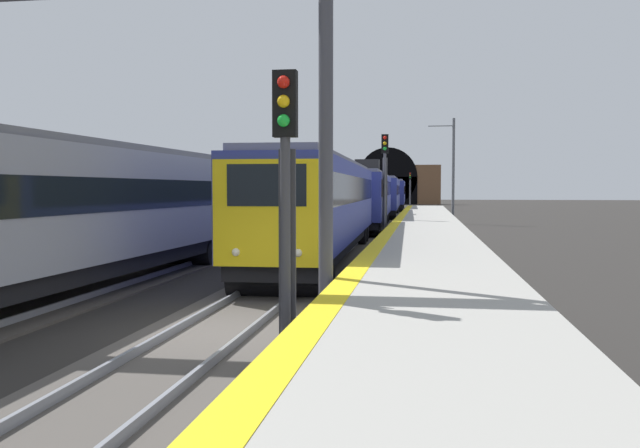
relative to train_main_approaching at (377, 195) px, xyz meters
The scene contains 12 objects.
ground_plane 44.61m from the train_main_approaching, behind, with size 320.00×320.00×0.00m, color #282623.
platform_right 44.77m from the train_main_approaching, behind, with size 112.00×3.54×1.09m, color #9E9B93.
platform_right_edge_strip 44.64m from the train_main_approaching, behind, with size 112.00×0.50×0.01m, color yellow.
track_main_line 44.61m from the train_main_approaching, behind, with size 160.00×3.01×0.21m.
train_main_approaching is the anchor object (origin of this frame).
train_adjacent_platform 30.96m from the train_main_approaching, behind, with size 37.87×3.24×4.95m.
railway_signal_near 46.51m from the train_main_approaching, behind, with size 0.39×0.38×4.68m.
railway_signal_mid 19.67m from the train_main_approaching, behind, with size 0.39×0.38×5.83m.
railway_signal_far 47.15m from the train_main_approaching, ahead, with size 0.39×0.38×5.33m.
overhead_signal_gantry 44.43m from the train_main_approaching, behind, with size 0.70×9.50×7.58m.
tunnel_portal 63.57m from the train_main_approaching, ahead, with size 2.11×18.70×10.47m.
catenary_mast_near 7.01m from the train_main_approaching, 112.66° to the right, with size 0.22×2.13×8.41m.
Camera 1 is at (-12.35, -3.95, 2.81)m, focal length 37.44 mm.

